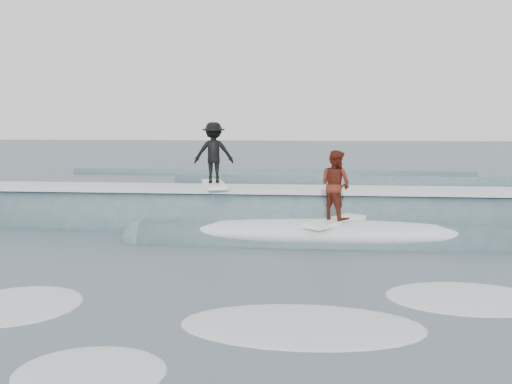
# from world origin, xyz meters

# --- Properties ---
(ground) EXTENTS (160.00, 160.00, 0.00)m
(ground) POSITION_xyz_m (0.00, 0.00, 0.00)
(ground) COLOR #40505D
(ground) RESTS_ON ground
(breaking_wave) EXTENTS (23.77, 3.84, 2.12)m
(breaking_wave) POSITION_xyz_m (0.27, 6.35, 0.04)
(breaking_wave) COLOR #38535F
(breaking_wave) RESTS_ON ground
(surfer_black) EXTENTS (1.17, 2.07, 1.79)m
(surfer_black) POSITION_xyz_m (-1.29, 6.68, 1.99)
(surfer_black) COLOR white
(surfer_black) RESTS_ON ground
(surfer_red) EXTENTS (1.60, 1.95, 1.74)m
(surfer_red) POSITION_xyz_m (2.01, 4.48, 1.34)
(surfer_red) COLOR white
(surfer_red) RESTS_ON ground
(whitewater) EXTENTS (9.77, 4.94, 0.10)m
(whitewater) POSITION_xyz_m (0.56, -0.89, 0.00)
(whitewater) COLOR white
(whitewater) RESTS_ON ground
(far_swells) EXTENTS (39.33, 8.65, 0.80)m
(far_swells) POSITION_xyz_m (-1.48, 17.65, 0.00)
(far_swells) COLOR #38535F
(far_swells) RESTS_ON ground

